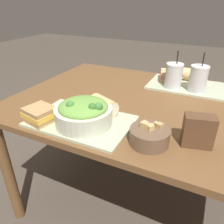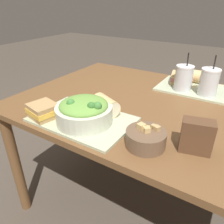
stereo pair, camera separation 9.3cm
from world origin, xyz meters
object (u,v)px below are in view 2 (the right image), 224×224
baguette_near (106,105)px  drink_cup_dark (183,79)px  baguette_far (198,77)px  soup_bowl (146,138)px  sandwich_far (182,78)px  sandwich_near (43,111)px  chip_bag (197,136)px  drink_cup_red (209,83)px  salad_bowl (84,111)px

baguette_near → drink_cup_dark: drink_cup_dark is taller
baguette_far → drink_cup_dark: size_ratio=0.53×
soup_bowl → drink_cup_dark: bearing=93.7°
sandwich_far → soup_bowl: bearing=-96.9°
sandwich_near → drink_cup_dark: drink_cup_dark is taller
sandwich_far → drink_cup_dark: drink_cup_dark is taller
sandwich_far → chip_bag: size_ratio=1.26×
sandwich_near → baguette_far: (0.49, 0.84, 0.01)m
drink_cup_red → chip_bag: drink_cup_red is taller
soup_bowl → baguette_near: size_ratio=0.98×
sandwich_far → chip_bag: 0.70m
salad_bowl → baguette_far: bearing=69.1°
baguette_near → baguette_far: size_ratio=1.34×
drink_cup_dark → sandwich_near: bearing=-123.6°
sandwich_near → sandwich_far: 0.88m
baguette_near → drink_cup_red: (0.36, 0.48, 0.03)m
chip_bag → soup_bowl: bearing=-171.9°
baguette_near → soup_bowl: bearing=-90.8°
soup_bowl → baguette_near: (-0.26, 0.12, 0.02)m
baguette_near → chip_bag: size_ratio=1.24×
soup_bowl → drink_cup_red: bearing=80.6°
baguette_far → chip_bag: (0.16, -0.72, 0.01)m
sandwich_near → baguette_far: bearing=72.5°
soup_bowl → baguette_far: (0.01, 0.78, 0.02)m
sandwich_far → baguette_far: bearing=22.9°
baguette_near → drink_cup_dark: size_ratio=0.70×
sandwich_far → baguette_near: bearing=-120.0°
drink_cup_red → drink_cup_dark: bearing=180.0°
soup_bowl → sandwich_far: bearing=96.2°
sandwich_near → drink_cup_dark: bearing=68.8°
sandwich_far → drink_cup_dark: size_ratio=0.71×
baguette_near → baguette_far: same height
sandwich_near → soup_bowl: bearing=19.7°
sandwich_near → drink_cup_red: bearing=61.3°
soup_bowl → drink_cup_dark: size_ratio=0.69×
salad_bowl → sandwich_near: bearing=-161.5°
soup_bowl → drink_cup_red: 0.61m
salad_bowl → drink_cup_dark: drink_cup_dark is taller
drink_cup_dark → soup_bowl: bearing=-86.3°
baguette_near → chip_bag: chip_bag is taller
drink_cup_red → sandwich_far: bearing=146.2°
drink_cup_dark → sandwich_far: bearing=108.2°
soup_bowl → baguette_near: baguette_near is taller
drink_cup_red → chip_bag: 0.54m
soup_bowl → baguette_near: 0.29m
soup_bowl → salad_bowl: bearing=179.7°
drink_cup_red → salad_bowl: bearing=-123.1°
sandwich_near → baguette_far: size_ratio=1.24×
drink_cup_red → baguette_far: bearing=117.2°
drink_cup_dark → chip_bag: drink_cup_dark is taller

